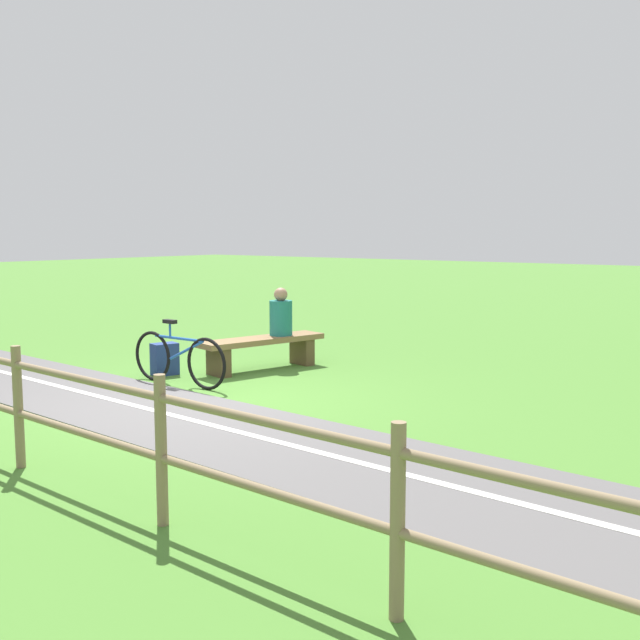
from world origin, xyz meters
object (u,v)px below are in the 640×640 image
backpack (164,359)px  bicycle (179,358)px  bench (262,347)px  person_seated (281,315)px

backpack → bicycle: bearing=62.5°
bench → backpack: 1.40m
backpack → bench: bearing=143.1°
bench → bicycle: size_ratio=1.20×
bicycle → person_seated: bearing=82.4°
person_seated → bicycle: size_ratio=0.42×
person_seated → bicycle: person_seated is taller
bench → person_seated: bearing=180.0°
bench → person_seated: 0.56m
bicycle → backpack: size_ratio=3.77×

